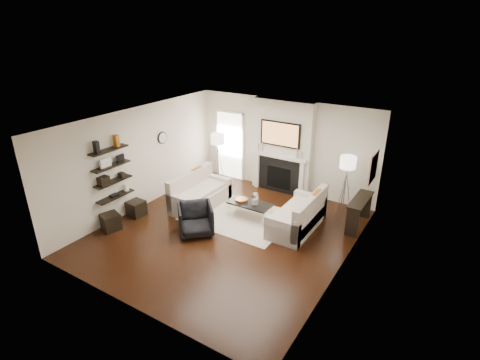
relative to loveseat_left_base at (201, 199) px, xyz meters
The scene contains 71 objects.
room_envelope 1.96m from the loveseat_left_base, 29.82° to the right, with size 6.00×6.00×6.00m.
chimney_breast 2.75m from the loveseat_left_base, 56.46° to the left, with size 1.80×0.25×2.70m, color silver.
fireplace_surround 2.41m from the loveseat_left_base, 54.68° to the left, with size 1.30×0.02×1.04m, color black.
firebox 2.40m from the loveseat_left_base, 54.61° to the left, with size 0.75×0.02×0.65m, color black.
mantel_pilaster_l 2.06m from the loveseat_left_base, 70.99° to the left, with size 0.12×0.08×1.10m, color white.
mantel_pilaster_r 2.87m from the loveseat_left_base, 42.40° to the left, with size 0.12×0.08×1.10m, color white.
mantel_shelf 2.52m from the loveseat_left_base, 53.97° to the left, with size 1.70×0.18×0.07m, color white.
tv_body 2.84m from the loveseat_left_base, 54.33° to the left, with size 1.20×0.06×0.70m, color black.
tv_screen 2.82m from the loveseat_left_base, 53.87° to the left, with size 1.10×0.01×0.62m, color #BF723F.
candlestick_l_tall 2.35m from the loveseat_left_base, 66.47° to the left, with size 0.04×0.04×0.30m, color silver.
candlestick_l_short 2.30m from the loveseat_left_base, 69.84° to the left, with size 0.04×0.04×0.24m, color silver.
candlestick_r_tall 2.93m from the loveseat_left_base, 44.67° to the left, with size 0.04×0.04×0.30m, color silver.
candlestick_r_short 3.00m from the loveseat_left_base, 42.80° to the left, with size 0.04×0.04×0.24m, color silver.
hallway_panel 2.39m from the loveseat_left_base, 102.10° to the left, with size 0.90×0.02×2.10m, color white.
door_trim_l 2.51m from the loveseat_left_base, 113.64° to the left, with size 0.06×0.06×2.16m, color white.
door_trim_r 2.33m from the loveseat_left_base, 89.71° to the left, with size 0.06×0.06×2.16m, color white.
door_trim_top 2.93m from the loveseat_left_base, 102.21° to the left, with size 1.02×0.06×0.06m, color white.
rug 1.22m from the loveseat_left_base, ahead, with size 2.60×2.00×0.01m, color beige.
loveseat_left_base is the anchor object (origin of this frame).
loveseat_left_back 0.46m from the loveseat_left_base, behind, with size 0.18×1.80×0.80m, color beige.
loveseat_left_arm_n 0.81m from the loveseat_left_base, 90.00° to the right, with size 0.85×0.18×0.60m, color beige.
loveseat_left_arm_s 0.81m from the loveseat_left_base, 90.00° to the left, with size 0.85×0.18×0.60m, color beige.
loveseat_left_cushion 0.26m from the loveseat_left_base, ahead, with size 0.63×1.44×0.10m, color beige.
pillow_left_orange 0.69m from the loveseat_left_base, 138.15° to the left, with size 0.10×0.42×0.42m, color #A55A14.
pillow_left_charcoal 0.68m from the loveseat_left_base, 138.15° to the right, with size 0.10×0.40×0.40m, color black.
loveseat_right_base 2.72m from the loveseat_left_base, ahead, with size 0.85×1.80×0.42m, color beige.
loveseat_right_back 3.07m from the loveseat_left_base, ahead, with size 0.18×1.80×0.80m, color beige.
loveseat_right_arm_n 2.76m from the loveseat_left_base, 10.89° to the right, with size 0.85×0.18×0.60m, color beige.
loveseat_right_arm_s 2.92m from the loveseat_left_base, 22.09° to the left, with size 0.85×0.18×0.60m, color beige.
loveseat_right_cushion 2.69m from the loveseat_left_base, ahead, with size 0.63×1.44×0.10m, color beige.
pillow_right_orange 3.14m from the loveseat_left_base, 10.96° to the left, with size 0.10×0.42×0.42m, color #A55A14.
pillow_right_charcoal 3.08m from the loveseat_left_base, ahead, with size 0.10×0.40×0.40m, color black.
coffee_table 1.49m from the loveseat_left_base, ahead, with size 1.10×0.55×0.04m, color black.
coffee_leg_nw 0.98m from the loveseat_left_base, ahead, with size 0.02×0.02×0.38m, color silver.
coffee_leg_ne 1.97m from the loveseat_left_base, ahead, with size 0.02×0.02×0.38m, color silver.
coffee_leg_sw 1.03m from the loveseat_left_base, 20.00° to the left, with size 0.02×0.02×0.38m, color silver.
coffee_leg_se 2.00m from the loveseat_left_base, 10.17° to the left, with size 0.02×0.02×0.38m, color silver.
hurricane_glass 1.66m from the loveseat_left_base, ahead, with size 0.17×0.17×0.31m, color white.
hurricane_candle 1.65m from the loveseat_left_base, ahead, with size 0.11×0.11×0.16m, color white.
copper_bowl 1.25m from the loveseat_left_base, ahead, with size 0.32×0.32×0.05m, color #9E4C1A.
armchair 1.44m from the loveseat_left_base, 57.13° to the right, with size 0.78×0.73×0.80m, color black.
lamp_left_post 1.63m from the loveseat_left_base, 107.28° to the left, with size 0.02×0.02×1.20m, color silver.
lamp_left_shade 2.01m from the loveseat_left_base, 107.28° to the left, with size 0.40×0.40×0.30m, color white.
lamp_left_leg_a 1.60m from the loveseat_left_base, 103.39° to the left, with size 0.02×0.02×1.25m, color silver.
lamp_left_leg_b 1.73m from the loveseat_left_base, 108.10° to the left, with size 0.02×0.02×1.25m, color silver.
lamp_left_leg_c 1.56m from the loveseat_left_base, 110.35° to the left, with size 0.02×0.02×1.25m, color silver.
lamp_right_post 3.80m from the loveseat_left_base, 24.83° to the left, with size 0.02×0.02×1.20m, color silver.
lamp_right_shade 3.98m from the loveseat_left_base, 24.83° to the left, with size 0.40×0.40×0.30m, color white.
lamp_right_leg_a 3.90m from the loveseat_left_base, 24.15° to the left, with size 0.02×0.02×1.25m, color silver.
lamp_right_leg_b 3.79m from the loveseat_left_base, 26.50° to the left, with size 0.02×0.02×1.25m, color silver.
lamp_right_leg_c 3.71m from the loveseat_left_base, 23.85° to the left, with size 0.02×0.02×1.25m, color silver.
console_top 4.15m from the loveseat_left_base, 16.44° to the left, with size 0.35×1.20×0.04m, color black.
console_leg_n 4.00m from the loveseat_left_base, ahead, with size 0.30×0.04×0.71m, color black.
console_leg_s 4.31m from the loveseat_left_base, 23.47° to the left, with size 0.30×0.04×0.71m, color black.
wall_art 4.50m from the loveseat_left_base, 17.02° to the left, with size 0.03×0.70×0.70m, color tan.
shelf_bottom 2.23m from the loveseat_left_base, 124.67° to the right, with size 0.25×1.00×0.04m, color black.
shelf_lower 2.35m from the loveseat_left_base, 124.67° to the right, with size 0.25×1.00×0.04m, color black.
shelf_upper 2.53m from the loveseat_left_base, 124.67° to the right, with size 0.25×1.00×0.04m, color black.
shelf_top 2.76m from the loveseat_left_base, 124.67° to the right, with size 0.25×1.00×0.04m, color black.
decor_magfile_a 3.07m from the loveseat_left_base, 120.40° to the right, with size 0.12×0.10×0.28m, color black.
decor_magfile_b 2.71m from the loveseat_left_base, 128.81° to the right, with size 0.12×0.10×0.28m, color #A55A14.
decor_frame_a 2.70m from the loveseat_left_base, 122.71° to the right, with size 0.04×0.30×0.22m, color white.
decor_frame_b 2.39m from the loveseat_left_base, 129.76° to the right, with size 0.04×0.22×0.18m, color black.
decor_wine_rack 2.61m from the loveseat_left_base, 120.99° to the right, with size 0.18×0.25×0.20m, color black.
decor_box_small 2.19m from the loveseat_left_base, 129.19° to the right, with size 0.15×0.12×0.12m, color black.
decor_books 2.27m from the loveseat_left_base, 124.14° to the right, with size 0.14×0.20×0.05m, color black.
decor_box_tall 1.99m from the loveseat_left_base, 130.78° to the right, with size 0.10×0.10×0.18m, color white.
clock_rim 2.01m from the loveseat_left_base, behind, with size 0.34×0.34×0.04m, color black.
clock_face 2.00m from the loveseat_left_base, behind, with size 0.29×0.29×0.01m, color white.
ottoman_near 1.71m from the loveseat_left_base, 129.50° to the right, with size 0.40×0.40×0.40m, color black.
ottoman_far 2.41m from the loveseat_left_base, 116.90° to the right, with size 0.40×0.40×0.40m, color black.
Camera 1 is at (4.39, -6.41, 4.67)m, focal length 28.00 mm.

